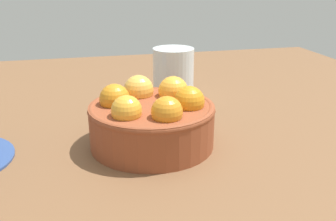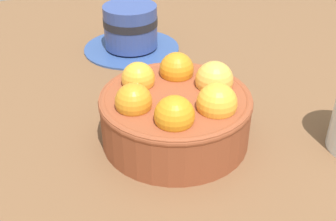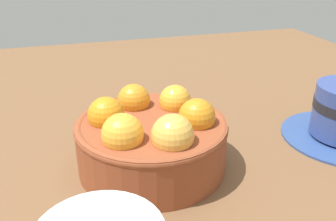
{
  "view_description": "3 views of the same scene",
  "coord_description": "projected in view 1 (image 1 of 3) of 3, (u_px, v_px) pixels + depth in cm",
  "views": [
    {
      "loc": [
        -8.99,
        -47.21,
        22.42
      ],
      "look_at": [
        1.95,
        -1.06,
        5.12
      ],
      "focal_mm": 41.52,
      "sensor_mm": 36.0,
      "label": 1
    },
    {
      "loc": [
        37.47,
        -12.25,
        29.05
      ],
      "look_at": [
        1.07,
        -1.18,
        4.66
      ],
      "focal_mm": 45.47,
      "sensor_mm": 36.0,
      "label": 2
    },
    {
      "loc": [
        8.52,
        35.06,
        23.65
      ],
      "look_at": [
        -1.73,
        0.5,
        6.99
      ],
      "focal_mm": 39.63,
      "sensor_mm": 36.0,
      "label": 3
    }
  ],
  "objects": [
    {
      "name": "terracotta_bowl",
      "position": [
        152.0,
        118.0,
        0.52
      ],
      "size": [
        16.73,
        16.73,
        8.49
      ],
      "color": "brown",
      "rests_on": "ground_plane"
    },
    {
      "name": "ground_plane",
      "position": [
        152.0,
        155.0,
        0.53
      ],
      "size": [
        115.03,
        117.67,
        3.09
      ],
      "primitive_type": "cube",
      "color": "brown"
    },
    {
      "name": "water_glass",
      "position": [
        173.0,
        74.0,
        0.7
      ],
      "size": [
        7.41,
        7.41,
        9.22
      ],
      "primitive_type": "cylinder",
      "color": "silver",
      "rests_on": "ground_plane"
    }
  ]
}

